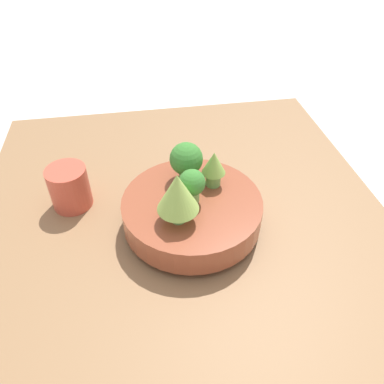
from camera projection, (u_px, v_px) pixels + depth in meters
name	position (u px, v px, depth m)	size (l,w,h in m)	color
ground_plane	(188.00, 247.00, 0.72)	(6.00, 6.00, 0.00)	silver
table	(188.00, 242.00, 0.71)	(1.00, 0.81, 0.03)	olive
bowl	(192.00, 211.00, 0.70)	(0.26, 0.26, 0.06)	brown
romanesco_piece_far	(178.00, 193.00, 0.60)	(0.07, 0.07, 0.10)	#6BA34C
broccoli_floret_right	(186.00, 160.00, 0.70)	(0.06, 0.06, 0.08)	#609347
romanesco_piece_near	(214.00, 166.00, 0.68)	(0.04, 0.04, 0.07)	#6BA34C
broccoli_floret_center	(192.00, 184.00, 0.65)	(0.05, 0.05, 0.07)	#7AB256
cup	(69.00, 187.00, 0.74)	(0.08, 0.08, 0.09)	#C64C38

